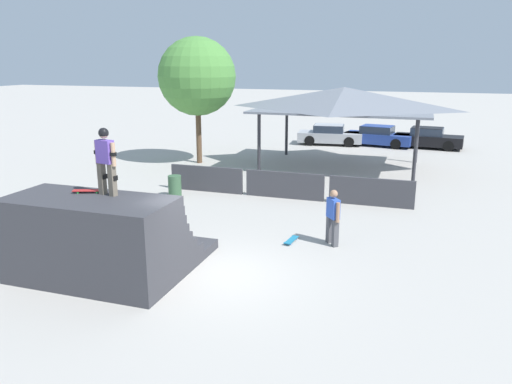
% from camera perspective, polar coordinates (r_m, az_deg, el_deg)
% --- Properties ---
extents(ground_plane, '(160.00, 160.00, 0.00)m').
position_cam_1_polar(ground_plane, '(12.84, -4.83, -9.41)').
color(ground_plane, '#ADA8A0').
extents(quarter_pipe_ramp, '(4.10, 3.92, 2.09)m').
position_cam_1_polar(quarter_pipe_ramp, '(13.09, -17.24, -5.30)').
color(quarter_pipe_ramp, '#38383D').
rests_on(quarter_pipe_ramp, ground).
extents(skater_on_deck, '(0.71, 0.29, 1.63)m').
position_cam_1_polar(skater_on_deck, '(12.42, -16.83, 3.86)').
color(skater_on_deck, '#6B6051').
rests_on(skater_on_deck, quarter_pipe_ramp).
extents(skateboard_on_deck, '(0.78, 0.45, 0.09)m').
position_cam_1_polar(skateboard_on_deck, '(12.96, -18.50, 0.17)').
color(skateboard_on_deck, green).
rests_on(skateboard_on_deck, quarter_pipe_ramp).
extents(bystander_walking, '(0.50, 0.59, 1.66)m').
position_cam_1_polar(bystander_walking, '(14.66, 8.79, -2.56)').
color(bystander_walking, '#4C4C51').
rests_on(bystander_walking, ground).
extents(skateboard_on_ground, '(0.29, 0.82, 0.09)m').
position_cam_1_polar(skateboard_on_ground, '(14.99, 4.03, -5.52)').
color(skateboard_on_ground, blue).
rests_on(skateboard_on_ground, ground).
extents(barrier_fence, '(9.80, 0.12, 1.05)m').
position_cam_1_polar(barrier_fence, '(19.55, 3.29, 0.79)').
color(barrier_fence, '#3D3D42').
rests_on(barrier_fence, ground).
extents(pavilion_shelter, '(8.35, 5.95, 4.00)m').
position_cam_1_polar(pavilion_shelter, '(25.19, 10.02, 10.41)').
color(pavilion_shelter, '#2D2D33').
rests_on(pavilion_shelter, ground).
extents(tree_beside_pavilion, '(3.96, 3.96, 6.44)m').
position_cam_1_polar(tree_beside_pavilion, '(26.14, -6.75, 12.96)').
color(tree_beside_pavilion, brown).
rests_on(tree_beside_pavilion, ground).
extents(trash_bin, '(0.52, 0.52, 0.85)m').
position_cam_1_polar(trash_bin, '(20.04, -9.26, 0.67)').
color(trash_bin, '#385B3D').
rests_on(trash_bin, ground).
extents(parked_car_silver, '(4.18, 2.10, 1.27)m').
position_cam_1_polar(parked_car_silver, '(32.59, 8.44, 6.45)').
color(parked_car_silver, '#A8AAAF').
rests_on(parked_car_silver, ground).
extents(parked_car_blue, '(4.39, 2.32, 1.27)m').
position_cam_1_polar(parked_car_blue, '(32.65, 13.78, 6.20)').
color(parked_car_blue, navy).
rests_on(parked_car_blue, ground).
extents(parked_car_black, '(4.16, 2.02, 1.27)m').
position_cam_1_polar(parked_car_black, '(32.66, 19.06, 5.82)').
color(parked_car_black, black).
rests_on(parked_car_black, ground).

